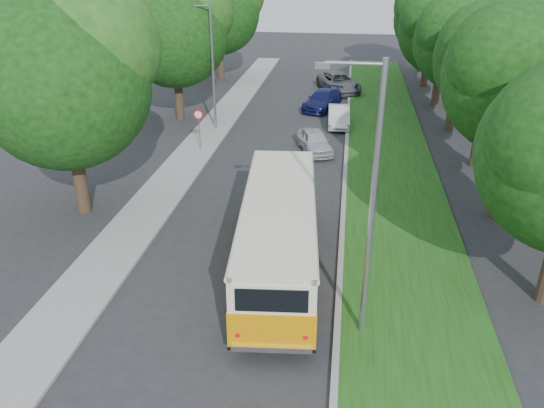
# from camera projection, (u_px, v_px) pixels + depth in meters

# --- Properties ---
(ground) EXTENTS (120.00, 120.00, 0.00)m
(ground) POSITION_uv_depth(u_px,v_px,m) (236.00, 275.00, 18.47)
(ground) COLOR #2A2A2D
(ground) RESTS_ON ground
(curb) EXTENTS (0.20, 70.00, 0.15)m
(curb) POSITION_uv_depth(u_px,v_px,m) (343.00, 216.00, 22.43)
(curb) COLOR gray
(curb) RESTS_ON ground
(grass_verge) EXTENTS (4.50, 70.00, 0.13)m
(grass_verge) POSITION_uv_depth(u_px,v_px,m) (399.00, 220.00, 22.13)
(grass_verge) COLOR #224312
(grass_verge) RESTS_ON ground
(sidewalk) EXTENTS (2.20, 70.00, 0.12)m
(sidewalk) POSITION_uv_depth(u_px,v_px,m) (153.00, 204.00, 23.52)
(sidewalk) COLOR gray
(sidewalk) RESTS_ON ground
(treeline) EXTENTS (24.27, 41.91, 9.46)m
(treeline) POSITION_uv_depth(u_px,v_px,m) (346.00, 30.00, 31.54)
(treeline) COLOR #332319
(treeline) RESTS_ON ground
(lamppost_near) EXTENTS (1.71, 0.16, 8.00)m
(lamppost_near) POSITION_uv_depth(u_px,v_px,m) (369.00, 200.00, 13.80)
(lamppost_near) COLOR gray
(lamppost_near) RESTS_ON ground
(lamppost_far) EXTENTS (1.71, 0.16, 7.50)m
(lamppost_far) POSITION_uv_depth(u_px,v_px,m) (211.00, 64.00, 31.56)
(lamppost_far) COLOR gray
(lamppost_far) RESTS_ON ground
(warning_sign) EXTENTS (0.56, 0.10, 2.50)m
(warning_sign) POSITION_uv_depth(u_px,v_px,m) (199.00, 122.00, 28.98)
(warning_sign) COLOR gray
(warning_sign) RESTS_ON ground
(vintage_bus) EXTENTS (3.34, 9.77, 2.85)m
(vintage_bus) POSITION_uv_depth(u_px,v_px,m) (279.00, 236.00, 18.11)
(vintage_bus) COLOR orange
(vintage_bus) RESTS_ON ground
(car_silver) EXTENTS (2.52, 3.86, 1.22)m
(car_silver) POSITION_uv_depth(u_px,v_px,m) (315.00, 141.00, 29.52)
(car_silver) COLOR silver
(car_silver) RESTS_ON ground
(car_white) EXTENTS (1.51, 3.84, 1.25)m
(car_white) POSITION_uv_depth(u_px,v_px,m) (339.00, 116.00, 33.90)
(car_white) COLOR silver
(car_white) RESTS_ON ground
(car_blue) EXTENTS (3.04, 4.76, 1.28)m
(car_blue) POSITION_uv_depth(u_px,v_px,m) (322.00, 100.00, 37.50)
(car_blue) COLOR #121752
(car_blue) RESTS_ON ground
(car_grey) EXTENTS (4.07, 5.73, 1.45)m
(car_grey) POSITION_uv_depth(u_px,v_px,m) (339.00, 83.00, 42.02)
(car_grey) COLOR #57585E
(car_grey) RESTS_ON ground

